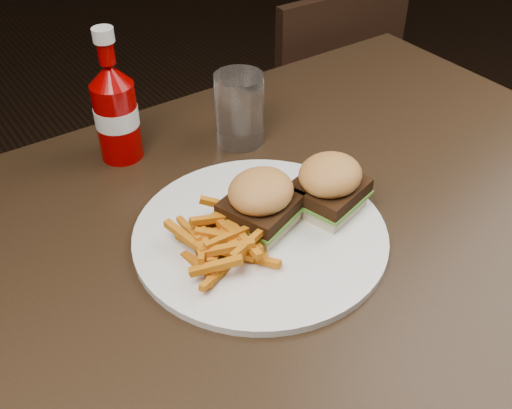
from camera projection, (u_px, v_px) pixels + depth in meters
dining_table at (279, 236)px, 0.84m from camera, size 1.20×0.80×0.04m
chair_far at (294, 120)px, 1.67m from camera, size 0.39×0.39×0.04m
plate at (260, 234)px, 0.81m from camera, size 0.34×0.34×0.01m
sandwich_half_a at (261, 219)px, 0.81m from camera, size 0.10×0.10×0.02m
sandwich_half_b at (328, 203)px, 0.83m from camera, size 0.10×0.10×0.02m
fries_pile at (221, 238)px, 0.76m from camera, size 0.14×0.14×0.05m
ketchup_bottle at (118, 123)px, 0.93m from camera, size 0.07×0.07×0.13m
tumbler at (240, 111)px, 0.97m from camera, size 0.10×0.10×0.13m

